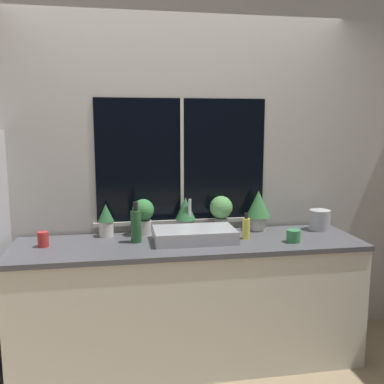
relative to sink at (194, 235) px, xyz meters
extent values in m
cube|color=#BCB7AD|center=(-0.03, 0.37, 0.41)|extent=(8.00, 0.06, 2.70)
cube|color=black|center=(-0.03, 0.34, 0.49)|extent=(1.29, 0.01, 0.92)
cube|color=beige|center=(-0.03, 0.33, 0.49)|extent=(0.02, 0.01, 0.92)
cube|color=beige|center=(-0.03, 0.33, 0.02)|extent=(1.35, 0.04, 0.03)
cube|color=#BCB7AD|center=(2.13, 1.17, 0.41)|extent=(0.06, 7.00, 2.70)
cube|color=silver|center=(-0.03, -0.01, -0.51)|extent=(2.40, 0.63, 0.85)
cube|color=#4C4C51|center=(-0.03, -0.01, -0.06)|extent=(2.42, 0.65, 0.03)
cube|color=#ADADB2|center=(0.00, 0.00, 0.00)|extent=(0.56, 0.33, 0.09)
cylinder|color=#B7B7BC|center=(0.00, 0.19, -0.03)|extent=(0.04, 0.04, 0.03)
cylinder|color=#B7B7BC|center=(0.00, 0.19, 0.10)|extent=(0.02, 0.02, 0.23)
cylinder|color=silver|center=(-0.61, 0.23, 0.01)|extent=(0.10, 0.10, 0.11)
cone|color=#2D6638|center=(-0.61, 0.23, 0.13)|extent=(0.12, 0.12, 0.13)
cylinder|color=silver|center=(-0.34, 0.23, 0.01)|extent=(0.12, 0.12, 0.11)
sphere|color=#387A3D|center=(-0.34, 0.23, 0.14)|extent=(0.16, 0.16, 0.16)
cylinder|color=silver|center=(-0.02, 0.23, 0.01)|extent=(0.13, 0.13, 0.10)
cone|color=#2D6638|center=(-0.02, 0.23, 0.14)|extent=(0.15, 0.15, 0.17)
cylinder|color=silver|center=(0.25, 0.23, 0.00)|extent=(0.09, 0.09, 0.10)
sphere|color=#569951|center=(0.25, 0.23, 0.14)|extent=(0.17, 0.17, 0.17)
cylinder|color=silver|center=(0.54, 0.23, 0.01)|extent=(0.12, 0.12, 0.10)
cone|color=#387A3D|center=(0.54, 0.23, 0.16)|extent=(0.19, 0.19, 0.20)
cylinder|color=#DBD14C|center=(0.38, 0.00, 0.03)|extent=(0.05, 0.05, 0.15)
cylinder|color=black|center=(0.38, 0.00, 0.12)|extent=(0.02, 0.02, 0.04)
cylinder|color=#235128|center=(-0.40, 0.04, 0.07)|extent=(0.07, 0.07, 0.22)
cylinder|color=black|center=(-0.40, 0.04, 0.21)|extent=(0.03, 0.03, 0.06)
cylinder|color=#B72D28|center=(-1.02, 0.03, 0.01)|extent=(0.07, 0.07, 0.10)
cylinder|color=#38844C|center=(0.67, -0.14, 0.00)|extent=(0.10, 0.10, 0.09)
cylinder|color=#B2B2B7|center=(1.01, 0.15, 0.03)|extent=(0.16, 0.16, 0.16)
cone|color=#B2B2B7|center=(1.01, 0.15, 0.12)|extent=(0.14, 0.14, 0.02)
camera|label=1|loc=(-0.51, -2.86, 0.77)|focal=40.00mm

